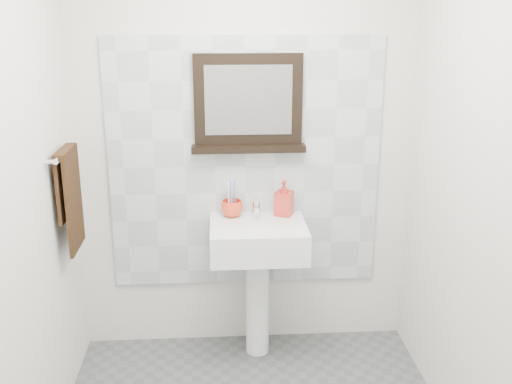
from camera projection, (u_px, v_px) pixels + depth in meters
back_wall at (245, 149)px, 3.53m from camera, size 2.00×0.01×2.50m
front_wall at (289, 355)px, 1.43m from camera, size 2.00×0.01×2.50m
left_wall at (11, 213)px, 2.42m from camera, size 0.01×2.20×2.50m
right_wall at (492, 203)px, 2.54m from camera, size 0.01×2.20×2.50m
splashback at (245, 165)px, 3.55m from camera, size 1.60×0.02×1.50m
pedestal_sink at (258, 253)px, 3.49m from camera, size 0.55×0.44×0.96m
toothbrush_cup at (232, 208)px, 3.54m from camera, size 0.15×0.15×0.10m
toothbrushes at (231, 196)px, 3.52m from camera, size 0.05×0.04×0.21m
soap_dispenser at (284, 198)px, 3.54m from camera, size 0.13×0.13×0.21m
framed_mirror at (248, 106)px, 3.41m from camera, size 0.66×0.11×0.56m
towel_bar at (64, 153)px, 3.08m from camera, size 0.07×0.40×0.03m
hand_towel at (70, 192)px, 3.14m from camera, size 0.06×0.30×0.55m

